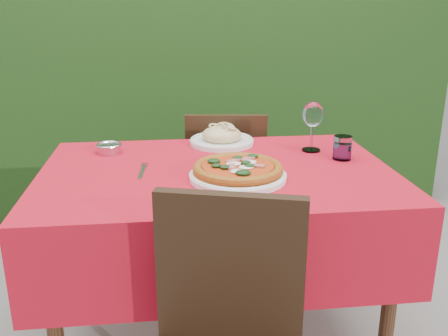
{
  "coord_description": "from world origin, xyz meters",
  "views": [
    {
      "loc": [
        -0.17,
        -1.7,
        1.32
      ],
      "look_at": [
        0.02,
        -0.05,
        0.77
      ],
      "focal_mm": 40.0,
      "sensor_mm": 36.0,
      "label": 1
    }
  ],
  "objects": [
    {
      "name": "hedge",
      "position": [
        0.0,
        1.55,
        0.92
      ],
      "size": [
        3.2,
        0.55,
        1.78
      ],
      "color": "black",
      "rests_on": "ground"
    },
    {
      "name": "wine_glass",
      "position": [
        0.4,
        0.19,
        0.89
      ],
      "size": [
        0.08,
        0.08,
        0.2
      ],
      "color": "white",
      "rests_on": "dining_table"
    },
    {
      "name": "chair_far",
      "position": [
        0.11,
        0.61,
        0.48
      ],
      "size": [
        0.42,
        0.42,
        0.83
      ],
      "rotation": [
        0.0,
        0.0,
        3.02
      ],
      "color": "black",
      "rests_on": "ground"
    },
    {
      "name": "fork",
      "position": [
        -0.27,
        -0.01,
        0.75
      ],
      "size": [
        0.04,
        0.2,
        0.01
      ],
      "primitive_type": "cube",
      "rotation": [
        0.0,
        0.0,
        -0.07
      ],
      "color": "silver",
      "rests_on": "dining_table"
    },
    {
      "name": "steel_ramekin",
      "position": [
        -0.41,
        0.25,
        0.76
      ],
      "size": [
        0.09,
        0.09,
        0.03
      ],
      "primitive_type": "cylinder",
      "color": "silver",
      "rests_on": "dining_table"
    },
    {
      "name": "water_glass",
      "position": [
        0.49,
        0.06,
        0.79
      ],
      "size": [
        0.07,
        0.07,
        0.09
      ],
      "color": "silver",
      "rests_on": "dining_table"
    },
    {
      "name": "pasta_plate",
      "position": [
        0.05,
        0.33,
        0.78
      ],
      "size": [
        0.27,
        0.27,
        0.08
      ],
      "rotation": [
        0.0,
        0.0,
        -0.2
      ],
      "color": "silver",
      "rests_on": "dining_table"
    },
    {
      "name": "pizza_plate",
      "position": [
        0.06,
        -0.11,
        0.78
      ],
      "size": [
        0.36,
        0.36,
        0.06
      ],
      "rotation": [
        0.0,
        0.0,
        0.21
      ],
      "color": "white",
      "rests_on": "dining_table"
    },
    {
      "name": "dining_table",
      "position": [
        0.0,
        0.0,
        0.6
      ],
      "size": [
        1.26,
        0.86,
        0.75
      ],
      "color": "#4A2917",
      "rests_on": "ground"
    }
  ]
}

